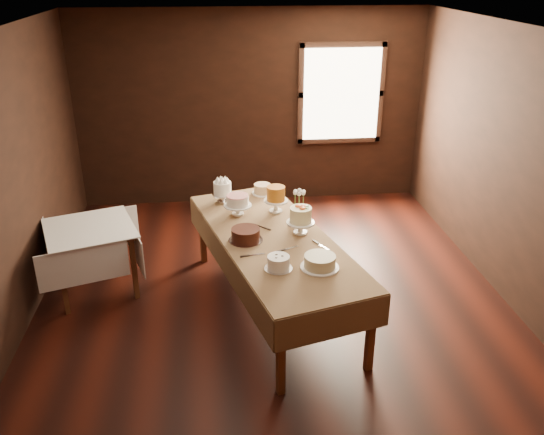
{
  "coord_description": "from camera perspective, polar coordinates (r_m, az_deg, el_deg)",
  "views": [
    {
      "loc": [
        -0.56,
        -5.04,
        3.35
      ],
      "look_at": [
        0.0,
        0.2,
        0.95
      ],
      "focal_mm": 37.28,
      "sensor_mm": 36.0,
      "label": 1
    }
  ],
  "objects": [
    {
      "name": "window",
      "position": [
        8.38,
        7.02,
        12.25
      ],
      "size": [
        1.1,
        0.05,
        1.3
      ],
      "primitive_type": "cube",
      "color": "#FFEABF",
      "rests_on": "wall_back"
    },
    {
      "name": "cake_server_a",
      "position": [
        5.45,
        1.96,
        -3.07
      ],
      "size": [
        0.23,
        0.13,
        0.01
      ],
      "primitive_type": "cube",
      "rotation": [
        0.0,
        0.0,
        0.46
      ],
      "color": "silver",
      "rests_on": "display_table"
    },
    {
      "name": "cake_caramel",
      "position": [
        6.18,
        0.39,
        1.72
      ],
      "size": [
        0.28,
        0.28,
        0.31
      ],
      "color": "white",
      "rests_on": "display_table"
    },
    {
      "name": "floor",
      "position": [
        6.08,
        0.2,
        -8.96
      ],
      "size": [
        5.0,
        6.0,
        0.01
      ],
      "primitive_type": "cube",
      "color": "black",
      "rests_on": "ground"
    },
    {
      "name": "cake_swirl",
      "position": [
        5.06,
        0.65,
        -4.64
      ],
      "size": [
        0.26,
        0.26,
        0.13
      ],
      "color": "silver",
      "rests_on": "display_table"
    },
    {
      "name": "cake_lattice",
      "position": [
        6.13,
        -3.48,
        1.18
      ],
      "size": [
        0.33,
        0.33,
        0.23
      ],
      "color": "white",
      "rests_on": "display_table"
    },
    {
      "name": "wall_front",
      "position": [
        2.88,
        7.16,
        -18.4
      ],
      "size": [
        5.0,
        0.02,
        2.8
      ],
      "primitive_type": "cube",
      "color": "black",
      "rests_on": "ground"
    },
    {
      "name": "cake_server_c",
      "position": [
        5.89,
        -1.39,
        -0.84
      ],
      "size": [
        0.19,
        0.19,
        0.01
      ],
      "primitive_type": "cube",
      "rotation": [
        0.0,
        0.0,
        2.35
      ],
      "color": "silver",
      "rests_on": "display_table"
    },
    {
      "name": "flower_vase",
      "position": [
        6.01,
        2.73,
        0.36
      ],
      "size": [
        0.18,
        0.18,
        0.14
      ],
      "primitive_type": "imported",
      "rotation": [
        0.0,
        0.0,
        2.47
      ],
      "color": "#2D2823",
      "rests_on": "display_table"
    },
    {
      "name": "wall_back",
      "position": [
        8.3,
        -2.1,
        10.87
      ],
      "size": [
        5.0,
        0.02,
        2.8
      ],
      "primitive_type": "cube",
      "color": "black",
      "rests_on": "ground"
    },
    {
      "name": "wall_left",
      "position": [
        5.74,
        -25.42,
        2.16
      ],
      "size": [
        0.02,
        6.0,
        2.8
      ],
      "primitive_type": "cube",
      "color": "black",
      "rests_on": "ground"
    },
    {
      "name": "cake_speckled",
      "position": [
        6.7,
        -0.98,
        2.87
      ],
      "size": [
        0.25,
        0.25,
        0.12
      ],
      "color": "white",
      "rests_on": "display_table"
    },
    {
      "name": "cake_cream",
      "position": [
        5.1,
        4.85,
        -4.51
      ],
      "size": [
        0.35,
        0.35,
        0.12
      ],
      "color": "white",
      "rests_on": "display_table"
    },
    {
      "name": "ceiling",
      "position": [
        5.1,
        0.25,
        18.28
      ],
      "size": [
        5.0,
        6.0,
        0.01
      ],
      "primitive_type": "cube",
      "color": "beige",
      "rests_on": "wall_back"
    },
    {
      "name": "cake_server_e",
      "position": [
        5.33,
        -1.52,
        -3.75
      ],
      "size": [
        0.24,
        0.07,
        0.01
      ],
      "primitive_type": "cube",
      "rotation": [
        0.0,
        0.0,
        0.2
      ],
      "color": "silver",
      "rests_on": "display_table"
    },
    {
      "name": "side_table",
      "position": [
        6.36,
        -17.88,
        -1.7
      ],
      "size": [
        1.14,
        1.14,
        0.76
      ],
      "rotation": [
        0.0,
        0.0,
        0.32
      ],
      "color": "#502914",
      "rests_on": "ground"
    },
    {
      "name": "cake_flowers",
      "position": [
        5.7,
        2.89,
        -0.42
      ],
      "size": [
        0.29,
        0.29,
        0.29
      ],
      "color": "white",
      "rests_on": "display_table"
    },
    {
      "name": "cake_server_b",
      "position": [
        5.49,
        5.23,
        -2.97
      ],
      "size": [
        0.14,
        0.22,
        0.01
      ],
      "primitive_type": "cube",
      "rotation": [
        0.0,
        0.0,
        -1.07
      ],
      "color": "silver",
      "rests_on": "display_table"
    },
    {
      "name": "cake_server_d",
      "position": [
        6.02,
        1.91,
        -0.27
      ],
      "size": [
        0.08,
        0.24,
        0.01
      ],
      "primitive_type": "cube",
      "rotation": [
        0.0,
        0.0,
        1.34
      ],
      "color": "silver",
      "rests_on": "display_table"
    },
    {
      "name": "flower_bouquet",
      "position": [
        5.94,
        2.77,
        2.01
      ],
      "size": [
        0.14,
        0.14,
        0.2
      ],
      "primitive_type": null,
      "color": "white",
      "rests_on": "flower_vase"
    },
    {
      "name": "wall_right",
      "position": [
        6.21,
        23.86,
        4.04
      ],
      "size": [
        0.02,
        6.0,
        2.8
      ],
      "primitive_type": "cube",
      "color": "black",
      "rests_on": "ground"
    },
    {
      "name": "cake_meringue",
      "position": [
        6.46,
        -5.02,
        2.51
      ],
      "size": [
        0.24,
        0.24,
        0.26
      ],
      "color": "silver",
      "rests_on": "display_table"
    },
    {
      "name": "cake_chocolate",
      "position": [
        5.56,
        -2.67,
        -1.79
      ],
      "size": [
        0.35,
        0.35,
        0.13
      ],
      "color": "silver",
      "rests_on": "display_table"
    },
    {
      "name": "display_table",
      "position": [
        5.69,
        0.15,
        -2.53
      ],
      "size": [
        1.71,
        2.85,
        0.83
      ],
      "rotation": [
        0.0,
        0.0,
        0.27
      ],
      "color": "#502914",
      "rests_on": "ground"
    }
  ]
}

